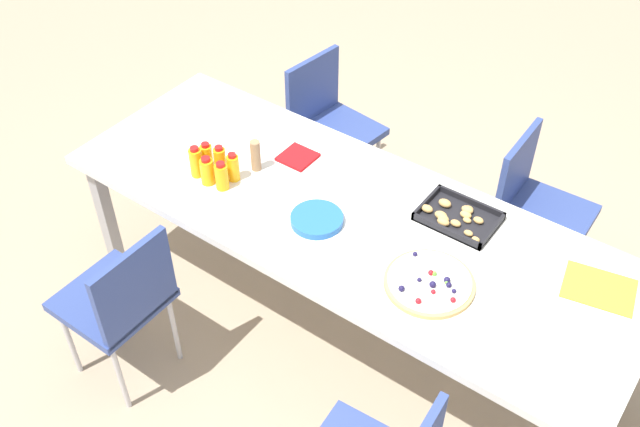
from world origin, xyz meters
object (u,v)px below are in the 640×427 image
at_px(chair_far_right, 534,203).
at_px(juice_bottle_2, 222,176).
at_px(paper_folder, 599,288).
at_px(chair_far_left, 328,120).
at_px(plate_stack, 317,219).
at_px(juice_bottle_3, 207,156).
at_px(napkin_stack, 298,157).
at_px(party_table, 347,222).
at_px(juice_bottle_1, 207,171).
at_px(juice_bottle_5, 233,167).
at_px(cardboard_tube, 256,155).
at_px(snack_tray, 456,217).
at_px(juice_bottle_4, 220,161).
at_px(fruit_pizza, 429,283).
at_px(chair_near_left, 121,299).
at_px(juice_bottle_0, 196,162).

bearing_deg(chair_far_right, juice_bottle_2, -48.46).
xyz_separation_m(chair_far_right, paper_folder, (0.47, -0.60, 0.24)).
bearing_deg(paper_folder, juice_bottle_2, -165.84).
bearing_deg(juice_bottle_2, chair_far_left, 97.46).
bearing_deg(paper_folder, plate_stack, -163.18).
distance_m(juice_bottle_2, plate_stack, 0.46).
bearing_deg(paper_folder, juice_bottle_3, -169.20).
xyz_separation_m(napkin_stack, paper_folder, (1.39, 0.03, -0.00)).
bearing_deg(paper_folder, party_table, -168.70).
xyz_separation_m(juice_bottle_1, napkin_stack, (0.21, 0.36, -0.06)).
height_order(chair_far_left, juice_bottle_5, juice_bottle_5).
bearing_deg(juice_bottle_1, napkin_stack, 59.91).
bearing_deg(napkin_stack, party_table, -23.61).
xyz_separation_m(juice_bottle_5, cardboard_tube, (0.03, 0.11, 0.01)).
bearing_deg(snack_tray, chair_far_right, 75.84).
relative_size(chair_far_left, chair_far_right, 1.00).
bearing_deg(napkin_stack, juice_bottle_4, -125.89).
height_order(party_table, juice_bottle_1, juice_bottle_1).
bearing_deg(cardboard_tube, fruit_pizza, -9.18).
height_order(chair_far_left, snack_tray, chair_far_left).
bearing_deg(juice_bottle_3, juice_bottle_4, 2.05).
bearing_deg(chair_far_left, juice_bottle_3, 5.92).
distance_m(party_table, chair_far_right, 0.98).
distance_m(party_table, chair_far_left, 1.03).
xyz_separation_m(chair_far_left, juice_bottle_1, (0.05, -0.97, 0.30)).
relative_size(chair_near_left, juice_bottle_1, 6.17).
height_order(juice_bottle_5, fruit_pizza, juice_bottle_5).
bearing_deg(juice_bottle_5, juice_bottle_4, -176.26).
xyz_separation_m(fruit_pizza, cardboard_tube, (-0.97, 0.16, 0.06)).
height_order(party_table, snack_tray, snack_tray).
height_order(party_table, cardboard_tube, cardboard_tube).
bearing_deg(napkin_stack, juice_bottle_2, -111.11).
bearing_deg(juice_bottle_0, chair_far_right, 39.18).
distance_m(juice_bottle_3, cardboard_tube, 0.22).
bearing_deg(juice_bottle_4, party_table, 11.07).
relative_size(juice_bottle_0, juice_bottle_3, 1.13).
relative_size(juice_bottle_2, cardboard_tube, 0.90).
bearing_deg(snack_tray, juice_bottle_5, -159.65).
bearing_deg(cardboard_tube, paper_folder, 7.59).
height_order(party_table, juice_bottle_3, juice_bottle_3).
bearing_deg(juice_bottle_0, chair_near_left, -82.77).
bearing_deg(cardboard_tube, juice_bottle_5, -106.89).
distance_m(chair_near_left, juice_bottle_1, 0.64).
relative_size(chair_near_left, napkin_stack, 5.53).
bearing_deg(chair_far_right, snack_tray, -15.58).
relative_size(fruit_pizza, napkin_stack, 2.28).
bearing_deg(juice_bottle_0, snack_tray, 21.13).
xyz_separation_m(chair_far_left, juice_bottle_3, (-0.02, -0.90, 0.30)).
xyz_separation_m(chair_near_left, juice_bottle_1, (0.00, 0.57, 0.30)).
bearing_deg(plate_stack, party_table, 61.67).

